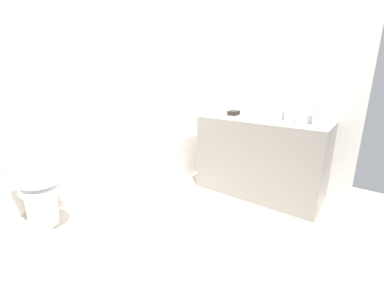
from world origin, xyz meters
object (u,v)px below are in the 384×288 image
(bathtub, at_px, (147,159))
(water_bottle_3, at_px, (287,112))
(sink_basin, at_px, (262,116))
(water_bottle_0, at_px, (302,112))
(drinking_glass_2, at_px, (282,115))
(toilet, at_px, (37,189))
(sink_faucet, at_px, (268,114))
(drinking_glass_0, at_px, (249,113))
(drinking_glass_1, at_px, (310,119))
(toilet_paper_roll, at_px, (15,232))
(water_bottle_1, at_px, (316,115))
(water_bottle_2, at_px, (225,104))
(amenity_basket, at_px, (234,113))

(bathtub, distance_m, water_bottle_3, 1.77)
(bathtub, height_order, sink_basin, bathtub)
(water_bottle_0, height_order, water_bottle_3, water_bottle_0)
(drinking_glass_2, bearing_deg, water_bottle_3, -118.11)
(toilet, bearing_deg, bathtub, 90.95)
(sink_faucet, height_order, drinking_glass_0, same)
(drinking_glass_1, xyz_separation_m, toilet_paper_roll, (-2.11, 1.81, -0.87))
(sink_basin, height_order, drinking_glass_0, drinking_glass_0)
(bathtub, relative_size, water_bottle_1, 7.63)
(water_bottle_3, xyz_separation_m, toilet_paper_roll, (-2.08, 1.58, -0.93))
(bathtub, xyz_separation_m, water_bottle_3, (0.56, -1.54, 0.68))
(drinking_glass_2, bearing_deg, water_bottle_0, -111.73)
(toilet, height_order, drinking_glass_2, drinking_glass_2)
(sink_faucet, xyz_separation_m, drinking_glass_2, (-0.11, -0.19, 0.01))
(water_bottle_3, bearing_deg, water_bottle_2, 86.86)
(bathtub, xyz_separation_m, drinking_glass_1, (0.58, -1.77, 0.62))
(toilet, bearing_deg, sink_basin, 57.57)
(water_bottle_0, xyz_separation_m, water_bottle_3, (0.05, 0.15, -0.01))
(drinking_glass_1, bearing_deg, water_bottle_3, 96.98)
(bathtub, relative_size, drinking_glass_0, 20.14)
(sink_basin, relative_size, drinking_glass_2, 3.13)
(sink_faucet, bearing_deg, bathtub, 118.78)
(sink_basin, distance_m, water_bottle_2, 0.52)
(water_bottle_0, relative_size, water_bottle_1, 1.11)
(toilet, relative_size, water_bottle_1, 3.26)
(water_bottle_1, bearing_deg, amenity_basket, 86.34)
(water_bottle_2, xyz_separation_m, toilet_paper_roll, (-2.12, 0.82, -0.95))
(water_bottle_0, xyz_separation_m, toilet_paper_roll, (-2.03, 1.74, -0.94))
(bathtub, xyz_separation_m, sink_faucet, (0.70, -1.28, 0.62))
(water_bottle_0, bearing_deg, water_bottle_2, 84.14)
(drinking_glass_2, xyz_separation_m, amenity_basket, (-0.02, 0.56, -0.02))
(bathtub, height_order, drinking_glass_0, bathtub)
(toilet, relative_size, water_bottle_2, 2.73)
(toilet, distance_m, drinking_glass_2, 2.50)
(water_bottle_3, height_order, drinking_glass_1, water_bottle_3)
(water_bottle_0, height_order, toilet_paper_roll, water_bottle_0)
(bathtub, bearing_deg, water_bottle_2, -52.49)
(bathtub, distance_m, water_bottle_2, 1.21)
(water_bottle_0, bearing_deg, bathtub, 106.59)
(toilet, height_order, water_bottle_3, water_bottle_3)
(toilet, distance_m, toilet_paper_roll, 0.39)
(toilet, xyz_separation_m, water_bottle_0, (1.79, -1.77, 0.64))
(water_bottle_1, bearing_deg, sink_faucet, 70.41)
(drinking_glass_0, bearing_deg, water_bottle_3, -95.52)
(drinking_glass_0, height_order, drinking_glass_1, drinking_glass_0)
(water_bottle_0, relative_size, toilet_paper_roll, 2.11)
(toilet, height_order, water_bottle_1, water_bottle_1)
(sink_basin, xyz_separation_m, water_bottle_1, (-0.02, -0.54, 0.07))
(bathtub, relative_size, toilet_paper_roll, 14.52)
(water_bottle_3, bearing_deg, drinking_glass_2, 61.89)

